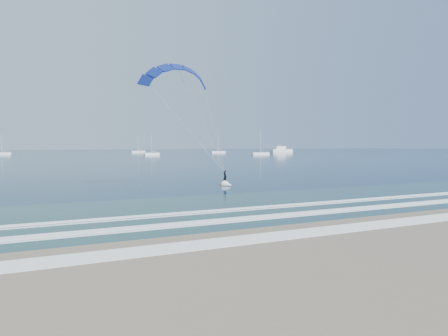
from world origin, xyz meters
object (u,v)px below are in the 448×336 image
(sailboat_6, at_px, (260,153))
(sailboat_3, at_px, (152,154))
(motor_yacht, at_px, (281,150))
(sailboat_5, at_px, (218,152))
(sailboat_2, at_px, (2,153))
(sailboat_4, at_px, (138,152))
(kitesurfer_rig, at_px, (202,123))

(sailboat_6, bearing_deg, sailboat_3, 164.52)
(motor_yacht, xyz_separation_m, sailboat_5, (-45.23, 6.28, -1.05))
(sailboat_5, bearing_deg, sailboat_2, 176.92)
(sailboat_4, bearing_deg, sailboat_5, -38.04)
(sailboat_5, bearing_deg, sailboat_3, -145.46)
(sailboat_2, height_order, sailboat_4, sailboat_4)
(kitesurfer_rig, xyz_separation_m, sailboat_3, (35.40, 158.90, -7.26))
(motor_yacht, height_order, sailboat_4, sailboat_4)
(motor_yacht, distance_m, sailboat_4, 99.40)
(motor_yacht, relative_size, sailboat_5, 1.20)
(sailboat_6, bearing_deg, sailboat_5, 91.54)
(kitesurfer_rig, height_order, sailboat_6, kitesurfer_rig)
(sailboat_4, bearing_deg, sailboat_3, -97.43)
(motor_yacht, relative_size, sailboat_6, 1.17)
(sailboat_6, bearing_deg, kitesurfer_rig, -122.51)
(motor_yacht, xyz_separation_m, sailboat_3, (-99.79, -31.27, -1.06))
(sailboat_2, relative_size, sailboat_5, 0.85)
(kitesurfer_rig, bearing_deg, sailboat_6, 57.49)
(motor_yacht, bearing_deg, sailboat_6, -133.13)
(sailboat_3, distance_m, sailboat_5, 66.24)
(motor_yacht, xyz_separation_m, sailboat_6, (-43.81, -46.77, -1.04))
(sailboat_5, bearing_deg, motor_yacht, -7.91)
(kitesurfer_rig, distance_m, sailboat_4, 236.13)
(sailboat_2, distance_m, sailboat_3, 84.06)
(sailboat_2, distance_m, sailboat_6, 140.75)
(motor_yacht, bearing_deg, sailboat_2, 175.64)
(kitesurfer_rig, bearing_deg, motor_yacht, 54.59)
(motor_yacht, relative_size, sailboat_3, 1.48)
(kitesurfer_rig, height_order, sailboat_4, kitesurfer_rig)
(motor_yacht, distance_m, sailboat_5, 45.68)
(sailboat_2, distance_m, sailboat_4, 85.78)
(sailboat_2, xyz_separation_m, sailboat_5, (125.98, -6.78, 0.01))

